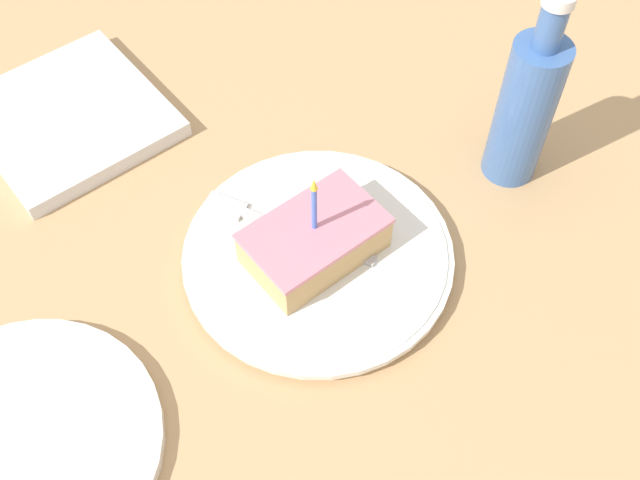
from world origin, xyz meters
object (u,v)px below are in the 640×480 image
object	(u,v)px
bottle	(526,107)
fork	(277,225)
side_plate	(19,449)
marble_board	(70,117)
cake_slice	(312,238)
plate	(320,257)

from	to	relation	value
bottle	fork	bearing A→B (deg)	-108.08
side_plate	marble_board	size ratio (longest dim) A/B	1.19
fork	marble_board	size ratio (longest dim) A/B	0.85
bottle	side_plate	world-z (taller)	bottle
cake_slice	bottle	bearing A→B (deg)	81.39
plate	marble_board	bearing A→B (deg)	-163.03
fork	bottle	xyz separation A→B (m)	(0.09, 0.27, 0.07)
cake_slice	plate	bearing A→B (deg)	33.52
marble_board	side_plate	bearing A→B (deg)	-34.11
cake_slice	side_plate	xyz separation A→B (m)	(-0.00, -0.33, -0.04)
cake_slice	marble_board	xyz separation A→B (m)	(-0.34, -0.10, -0.03)
fork	marble_board	xyz separation A→B (m)	(-0.29, -0.09, -0.01)
fork	marble_board	bearing A→B (deg)	-162.65
bottle	side_plate	distance (m)	0.60
cake_slice	fork	size ratio (longest dim) A/B	0.75
fork	bottle	size ratio (longest dim) A/B	0.77
cake_slice	fork	world-z (taller)	cake_slice
bottle	marble_board	xyz separation A→B (m)	(-0.38, -0.36, -0.09)
plate	fork	xyz separation A→B (m)	(-0.06, -0.01, 0.01)
cake_slice	bottle	size ratio (longest dim) A/B	0.58
plate	cake_slice	distance (m)	0.03
plate	fork	bearing A→B (deg)	-165.08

